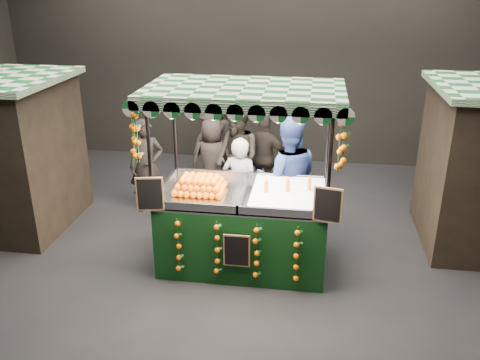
# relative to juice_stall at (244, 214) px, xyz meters

# --- Properties ---
(ground) EXTENTS (12.00, 12.00, 0.00)m
(ground) POSITION_rel_juice_stall_xyz_m (-0.20, -0.21, -0.84)
(ground) COLOR black
(ground) RESTS_ON ground
(market_hall) EXTENTS (12.10, 10.10, 5.05)m
(market_hall) POSITION_rel_juice_stall_xyz_m (-0.20, -0.21, 2.54)
(market_hall) COLOR black
(market_hall) RESTS_ON ground
(juice_stall) EXTENTS (2.79, 1.64, 2.71)m
(juice_stall) POSITION_rel_juice_stall_xyz_m (0.00, 0.00, 0.00)
(juice_stall) COLOR black
(juice_stall) RESTS_ON ground
(vendor_grey) EXTENTS (0.69, 0.52, 1.70)m
(vendor_grey) POSITION_rel_juice_stall_xyz_m (-0.21, 0.98, 0.01)
(vendor_grey) COLOR gray
(vendor_grey) RESTS_ON ground
(vendor_blue) EXTENTS (1.12, 0.92, 2.10)m
(vendor_blue) POSITION_rel_juice_stall_xyz_m (0.57, 0.92, 0.21)
(vendor_blue) COLOR navy
(vendor_blue) RESTS_ON ground
(shopper_0) EXTENTS (0.74, 0.63, 1.72)m
(shopper_0) POSITION_rel_juice_stall_xyz_m (-2.04, 1.68, 0.02)
(shopper_0) COLOR black
(shopper_0) RESTS_ON ground
(shopper_1) EXTENTS (1.16, 1.17, 1.91)m
(shopper_1) POSITION_rel_juice_stall_xyz_m (-0.43, 2.07, 0.11)
(shopper_1) COLOR black
(shopper_1) RESTS_ON ground
(shopper_2) EXTENTS (1.06, 0.68, 1.67)m
(shopper_2) POSITION_rel_juice_stall_xyz_m (0.05, 2.53, -0.01)
(shopper_2) COLOR black
(shopper_2) RESTS_ON ground
(shopper_3) EXTENTS (1.09, 1.11, 1.53)m
(shopper_3) POSITION_rel_juice_stall_xyz_m (-1.19, 3.49, -0.08)
(shopper_3) COLOR #2B2423
(shopper_3) RESTS_ON ground
(shopper_4) EXTENTS (0.85, 0.59, 1.65)m
(shopper_4) POSITION_rel_juice_stall_xyz_m (-0.93, 2.24, -0.02)
(shopper_4) COLOR #2A2422
(shopper_4) RESTS_ON ground
(shopper_6) EXTENTS (0.49, 0.66, 1.65)m
(shopper_6) POSITION_rel_juice_stall_xyz_m (-0.91, 3.39, -0.02)
(shopper_6) COLOR black
(shopper_6) RESTS_ON ground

